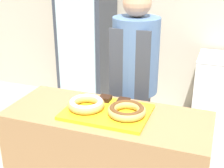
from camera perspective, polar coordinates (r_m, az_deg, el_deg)
wall_back at (r=4.00m, az=10.34°, el=14.02°), size 8.00×0.06×2.70m
display_counter at (r=2.38m, az=-0.86°, el=-14.95°), size 1.41×0.57×0.89m
serving_tray at (r=2.14m, az=-0.92°, el=-5.12°), size 0.58×0.41×0.02m
donut_light_glaze at (r=2.16m, az=-4.73°, el=-3.58°), size 0.26×0.26×0.06m
donut_chocolate_glaze at (r=2.06m, az=2.72°, el=-4.78°), size 0.26×0.26×0.06m
brownie_back_left at (r=2.27m, az=-1.28°, el=-2.65°), size 0.08×0.08×0.03m
brownie_back_right at (r=2.23m, az=2.12°, el=-3.16°), size 0.08×0.08×0.03m
baker_person at (r=2.63m, az=4.16°, el=0.27°), size 0.38×0.38×1.71m
beverage_fridge at (r=4.02m, az=-4.57°, el=7.09°), size 0.59×0.63×1.70m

